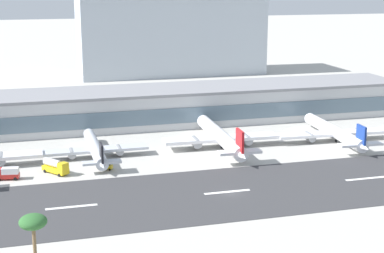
% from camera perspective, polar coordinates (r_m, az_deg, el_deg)
% --- Properties ---
extents(ground_plane, '(1400.00, 1400.00, 0.00)m').
position_cam_1_polar(ground_plane, '(150.77, 3.69, -6.35)').
color(ground_plane, '#B2AFA8').
extents(runway_strip, '(800.00, 37.18, 0.08)m').
position_cam_1_polar(runway_strip, '(151.70, 3.56, -6.20)').
color(runway_strip, '#38383A').
rests_on(runway_strip, ground_plane).
extents(runway_centreline_dash_3, '(12.00, 1.20, 0.01)m').
position_cam_1_polar(runway_centreline_dash_3, '(144.49, -11.35, -7.48)').
color(runway_centreline_dash_3, white).
rests_on(runway_centreline_dash_3, runway_strip).
extents(runway_centreline_dash_4, '(12.00, 1.20, 0.01)m').
position_cam_1_polar(runway_centreline_dash_4, '(151.52, 3.36, -6.20)').
color(runway_centreline_dash_4, white).
rests_on(runway_centreline_dash_4, runway_strip).
extents(runway_centreline_dash_5, '(12.00, 1.20, 0.01)m').
position_cam_1_polar(runway_centreline_dash_5, '(167.67, 16.18, -4.75)').
color(runway_centreline_dash_5, white).
rests_on(runway_centreline_dash_5, runway_strip).
extents(terminal_building, '(201.37, 26.63, 13.03)m').
position_cam_1_polar(terminal_building, '(220.22, -4.77, 1.87)').
color(terminal_building, '#B7BABC').
rests_on(terminal_building, ground_plane).
extents(distant_hotel_block, '(101.23, 36.79, 45.81)m').
position_cam_1_polar(distant_hotel_block, '(338.44, -2.07, 8.88)').
color(distant_hotel_block, '#A8B2BC').
rests_on(distant_hotel_block, ground_plane).
extents(airliner_black_tail_gate_1, '(31.41, 40.16, 8.38)m').
position_cam_1_polar(airliner_black_tail_gate_1, '(180.79, -9.13, -2.17)').
color(airliner_black_tail_gate_1, silver).
rests_on(airliner_black_tail_gate_1, ground_plane).
extents(airliner_red_tail_gate_2, '(37.13, 49.32, 10.29)m').
position_cam_1_polar(airliner_red_tail_gate_2, '(189.27, 2.85, -1.09)').
color(airliner_red_tail_gate_2, white).
rests_on(airliner_red_tail_gate_2, ground_plane).
extents(airliner_navy_tail_gate_3, '(40.41, 44.38, 9.26)m').
position_cam_1_polar(airliner_navy_tail_gate_3, '(202.19, 13.51, -0.59)').
color(airliner_navy_tail_gate_3, white).
rests_on(airliner_navy_tail_gate_3, ground_plane).
extents(service_baggage_tug_0, '(3.58, 2.93, 2.20)m').
position_cam_1_polar(service_baggage_tug_0, '(170.10, -8.10, -3.72)').
color(service_baggage_tug_0, gold).
rests_on(service_baggage_tug_0, ground_plane).
extents(service_fuel_truck_1, '(7.24, 8.32, 3.95)m').
position_cam_1_polar(service_fuel_truck_1, '(168.94, -12.83, -3.71)').
color(service_fuel_truck_1, gold).
rests_on(service_fuel_truck_1, ground_plane).
extents(service_box_truck_2, '(6.32, 3.49, 3.25)m').
position_cam_1_polar(service_box_truck_2, '(167.31, -17.09, -4.25)').
color(service_box_truck_2, '#B2231E').
rests_on(service_box_truck_2, ground_plane).
extents(palm_tree_0, '(4.72, 4.72, 13.73)m').
position_cam_1_polar(palm_tree_0, '(105.23, -14.83, -8.97)').
color(palm_tree_0, brown).
rests_on(palm_tree_0, ground_plane).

